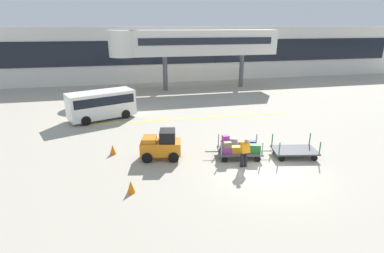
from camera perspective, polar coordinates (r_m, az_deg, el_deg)
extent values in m
plane|color=#A8A08E|center=(15.33, 13.56, -8.04)|extent=(120.00, 120.00, 0.00)
cube|color=yellow|center=(22.87, 0.24, 1.54)|extent=(15.58, 0.68, 0.01)
cube|color=silver|center=(38.83, -3.51, 13.62)|extent=(63.78, 2.40, 6.63)
cube|color=black|center=(37.58, -3.19, 13.96)|extent=(60.59, 0.12, 2.80)
cube|color=silver|center=(33.38, 2.45, 15.66)|extent=(15.89, 2.20, 2.60)
cylinder|color=silver|center=(32.19, -12.93, 15.11)|extent=(3.00, 3.00, 2.60)
cube|color=#1E232D|center=(32.27, 3.01, 15.90)|extent=(14.30, 0.08, 0.70)
cylinder|color=#59595B|center=(32.82, -5.12, 10.04)|extent=(0.50, 0.50, 3.68)
cylinder|color=#59595B|center=(35.09, 9.39, 10.44)|extent=(0.50, 0.50, 3.68)
cube|color=orange|center=(15.98, -5.95, -3.96)|extent=(2.27, 1.49, 0.70)
cube|color=black|center=(15.72, -4.69, -1.76)|extent=(0.98, 1.13, 0.60)
cube|color=orange|center=(15.86, -8.09, -2.40)|extent=(0.87, 1.05, 0.24)
cylinder|color=black|center=(16.66, -8.14, -4.39)|extent=(0.58, 0.29, 0.56)
cylinder|color=black|center=(15.71, -8.53, -5.88)|extent=(0.58, 0.29, 0.56)
cylinder|color=black|center=(16.56, -3.43, -4.36)|extent=(0.58, 0.29, 0.56)
cylinder|color=black|center=(15.61, -3.52, -5.87)|extent=(0.58, 0.29, 0.56)
cube|color=#4C4C4F|center=(16.33, 9.00, -4.62)|extent=(2.53, 1.82, 0.08)
cylinder|color=gray|center=(16.61, 5.07, -2.59)|extent=(0.06, 0.06, 0.70)
cylinder|color=gray|center=(15.42, 5.63, -4.33)|extent=(0.06, 0.06, 0.70)
cylinder|color=gray|center=(16.99, 12.18, -2.45)|extent=(0.06, 0.06, 0.70)
cylinder|color=gray|center=(15.83, 13.26, -4.13)|extent=(0.06, 0.06, 0.70)
cylinder|color=black|center=(16.81, 5.70, -4.51)|extent=(0.33, 0.16, 0.32)
cylinder|color=black|center=(15.73, 6.25, -6.22)|extent=(0.33, 0.16, 0.32)
cylinder|color=black|center=(17.12, 11.45, -4.37)|extent=(0.33, 0.16, 0.32)
cylinder|color=black|center=(16.06, 12.39, -6.03)|extent=(0.33, 0.16, 0.32)
cylinder|color=#333333|center=(16.12, 3.73, -4.80)|extent=(0.70, 0.18, 0.05)
cube|color=#726651|center=(16.37, 6.37, -3.47)|extent=(0.56, 0.42, 0.42)
cube|color=#8C338C|center=(15.81, 6.73, -4.52)|extent=(0.56, 0.43, 0.32)
cube|color=#99999E|center=(16.51, 7.87, -3.51)|extent=(0.50, 0.42, 0.33)
cube|color=orange|center=(15.94, 8.32, -4.34)|extent=(0.65, 0.45, 0.35)
cube|color=#726651|center=(16.57, 9.64, -3.45)|extent=(0.55, 0.40, 0.37)
cube|color=navy|center=(15.98, 10.08, -4.22)|extent=(0.50, 0.36, 0.42)
cube|color=navy|center=(16.66, 11.25, -3.36)|extent=(0.51, 0.39, 0.40)
cube|color=#236B2D|center=(16.07, 11.89, -4.15)|extent=(0.61, 0.47, 0.46)
cube|color=#8C338C|center=(16.24, 6.42, -2.25)|extent=(0.35, 0.32, 0.33)
cube|color=#726651|center=(15.69, 6.77, -3.48)|extent=(0.42, 0.31, 0.30)
cube|color=#99999E|center=(16.41, 7.91, -2.61)|extent=(0.53, 0.45, 0.23)
cube|color=#4C4C4F|center=(17.14, 18.93, -4.29)|extent=(2.53, 1.82, 0.08)
cylinder|color=#237033|center=(17.22, 15.04, -2.39)|extent=(0.06, 0.06, 0.70)
cylinder|color=#237033|center=(16.08, 16.31, -4.04)|extent=(0.06, 0.06, 0.70)
cylinder|color=#237033|center=(17.95, 21.53, -2.22)|extent=(0.06, 0.06, 0.70)
cylinder|color=#237033|center=(16.86, 23.18, -3.77)|extent=(0.06, 0.06, 0.70)
cylinder|color=black|center=(17.45, 15.54, -4.24)|extent=(0.33, 0.16, 0.32)
cylinder|color=black|center=(16.42, 16.73, -5.85)|extent=(0.33, 0.16, 0.32)
cylinder|color=black|center=(18.04, 20.79, -4.04)|extent=(0.33, 0.16, 0.32)
cylinder|color=black|center=(17.04, 22.26, -5.57)|extent=(0.33, 0.16, 0.32)
cylinder|color=#333333|center=(16.68, 14.08, -4.53)|extent=(0.70, 0.18, 0.05)
cylinder|color=black|center=(15.24, 9.45, -6.20)|extent=(0.16, 0.16, 0.82)
cylinder|color=black|center=(15.32, 10.13, -6.10)|extent=(0.16, 0.16, 0.82)
cube|color=orange|center=(14.92, 10.09, -3.95)|extent=(0.42, 0.44, 0.61)
sphere|color=#8C6647|center=(14.69, 10.37, -2.80)|extent=(0.22, 0.22, 0.22)
cube|color=white|center=(23.52, -16.87, 4.11)|extent=(5.16, 3.51, 1.90)
cube|color=black|center=(23.42, -16.97, 5.05)|extent=(4.82, 3.41, 0.64)
cylinder|color=black|center=(22.53, -19.57, 1.06)|extent=(0.72, 0.47, 0.68)
cylinder|color=black|center=(23.40, -12.57, 2.34)|extent=(0.72, 0.47, 0.68)
cone|color=orange|center=(13.20, -11.54, -11.16)|extent=(0.36, 0.36, 0.55)
cone|color=orange|center=(17.09, -14.85, -4.26)|extent=(0.36, 0.36, 0.55)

